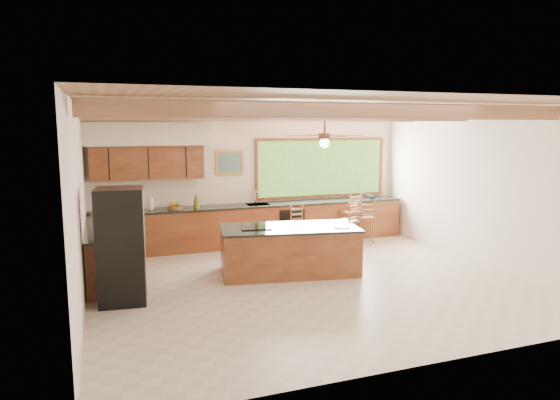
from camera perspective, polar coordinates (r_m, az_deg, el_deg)
name	(u,v)px	position (r m, az deg, el deg)	size (l,w,h in m)	color
ground	(309,281)	(8.73, 3.29, -9.28)	(7.20, 7.20, 0.00)	beige
room_shell	(286,151)	(8.87, 0.73, 5.58)	(7.27, 6.54, 3.02)	silver
counter_run	(227,230)	(10.68, -6.11, -3.45)	(7.12, 3.10, 1.23)	brown
island	(289,250)	(9.10, 1.05, -5.72)	(2.62, 1.56, 0.87)	brown
refrigerator	(121,246)	(7.88, -17.68, -5.02)	(0.75, 0.73, 1.75)	black
bar_stool_a	(295,222)	(11.01, 1.73, -2.54)	(0.34, 0.34, 0.95)	brown
bar_stool_b	(348,222)	(10.57, 7.78, -2.53)	(0.53, 0.53, 1.11)	brown
bar_stool_c	(351,213)	(11.55, 8.15, -1.46)	(0.51, 0.51, 1.16)	brown
bar_stool_d	(367,218)	(11.49, 9.96, -2.06)	(0.45, 0.45, 0.99)	brown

